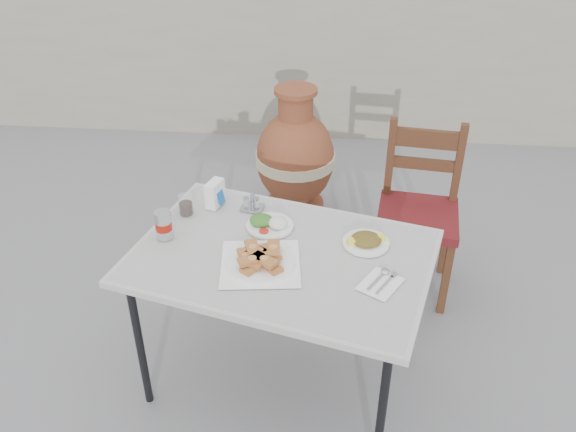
# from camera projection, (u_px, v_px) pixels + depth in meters

# --- Properties ---
(ground) EXTENTS (80.00, 80.00, 0.00)m
(ground) POSITION_uv_depth(u_px,v_px,m) (255.00, 357.00, 2.85)
(ground) COLOR slate
(ground) RESTS_ON ground
(cafe_table) EXTENTS (1.30, 1.04, 0.70)m
(cafe_table) POSITION_uv_depth(u_px,v_px,m) (282.00, 263.00, 2.39)
(cafe_table) COLOR black
(cafe_table) RESTS_ON ground
(pide_plate) EXTENTS (0.33, 0.33, 0.06)m
(pide_plate) POSITION_uv_depth(u_px,v_px,m) (260.00, 258.00, 2.29)
(pide_plate) COLOR white
(pide_plate) RESTS_ON cafe_table
(salad_rice_plate) EXTENTS (0.20, 0.20, 0.05)m
(salad_rice_plate) POSITION_uv_depth(u_px,v_px,m) (269.00, 223.00, 2.51)
(salad_rice_plate) COLOR white
(salad_rice_plate) RESTS_ON cafe_table
(salad_chopped_plate) EXTENTS (0.19, 0.19, 0.04)m
(salad_chopped_plate) POSITION_uv_depth(u_px,v_px,m) (366.00, 241.00, 2.41)
(salad_chopped_plate) COLOR white
(salad_chopped_plate) RESTS_ON cafe_table
(soda_can) EXTENTS (0.07, 0.07, 0.12)m
(soda_can) POSITION_uv_depth(u_px,v_px,m) (164.00, 225.00, 2.43)
(soda_can) COLOR silver
(soda_can) RESTS_ON cafe_table
(cola_glass) EXTENTS (0.06, 0.06, 0.09)m
(cola_glass) POSITION_uv_depth(u_px,v_px,m) (186.00, 206.00, 2.58)
(cola_glass) COLOR white
(cola_glass) RESTS_ON cafe_table
(napkin_holder) EXTENTS (0.08, 0.11, 0.12)m
(napkin_holder) POSITION_uv_depth(u_px,v_px,m) (215.00, 194.00, 2.63)
(napkin_holder) COLOR white
(napkin_holder) RESTS_ON cafe_table
(condiment_caddy) EXTENTS (0.10, 0.09, 0.07)m
(condiment_caddy) POSITION_uv_depth(u_px,v_px,m) (252.00, 204.00, 2.62)
(condiment_caddy) COLOR #B7B6BD
(condiment_caddy) RESTS_ON cafe_table
(cutlery_napkin) EXTENTS (0.19, 0.20, 0.01)m
(cutlery_napkin) POSITION_uv_depth(u_px,v_px,m) (381.00, 282.00, 2.22)
(cutlery_napkin) COLOR white
(cutlery_napkin) RESTS_ON cafe_table
(chair) EXTENTS (0.44, 0.44, 0.89)m
(chair) POSITION_uv_depth(u_px,v_px,m) (418.00, 210.00, 3.06)
(chair) COLOR #3A210F
(chair) RESTS_ON ground
(terracotta_urn) EXTENTS (0.48, 0.48, 0.84)m
(terracotta_urn) POSITION_uv_depth(u_px,v_px,m) (295.00, 159.00, 3.68)
(terracotta_urn) COLOR brown
(terracotta_urn) RESTS_ON ground
(back_wall) EXTENTS (6.00, 0.25, 1.20)m
(back_wall) POSITION_uv_depth(u_px,v_px,m) (297.00, 57.00, 4.61)
(back_wall) COLOR gray
(back_wall) RESTS_ON ground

